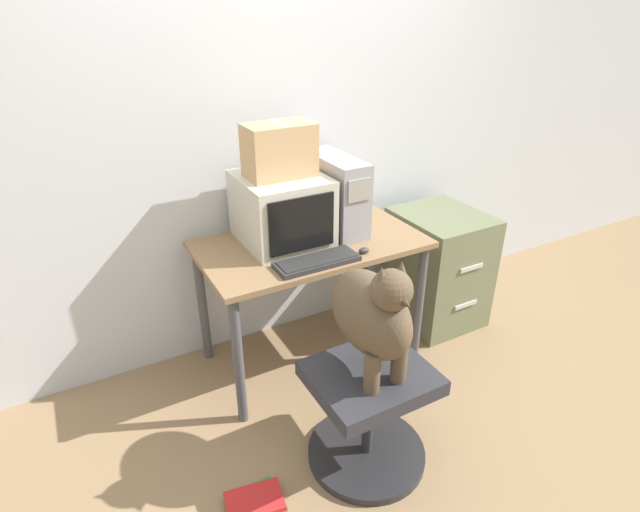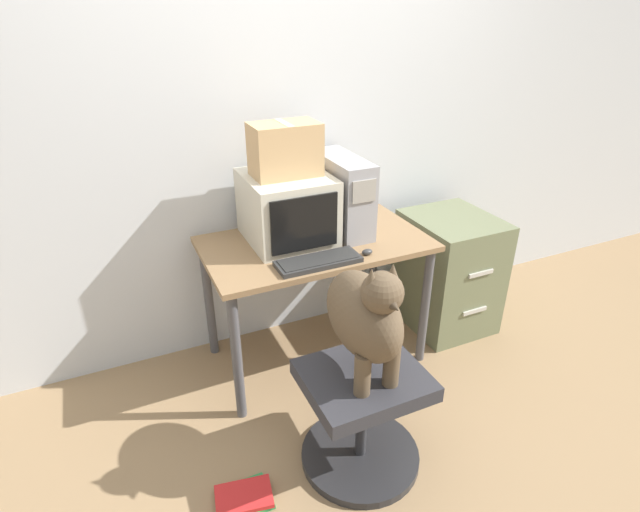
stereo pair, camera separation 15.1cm
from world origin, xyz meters
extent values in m
plane|color=#937551|center=(0.00, 0.00, 0.00)|extent=(12.00, 12.00, 0.00)
cube|color=silver|center=(0.00, 0.74, 1.30)|extent=(8.00, 0.05, 2.60)
cube|color=olive|center=(0.00, 0.34, 0.73)|extent=(1.18, 0.67, 0.03)
cylinder|color=#4C4C51|center=(-0.54, 0.05, 0.36)|extent=(0.05, 0.05, 0.72)
cylinder|color=#4C4C51|center=(0.54, 0.05, 0.36)|extent=(0.05, 0.05, 0.72)
cylinder|color=#4C4C51|center=(-0.54, 0.62, 0.36)|extent=(0.05, 0.05, 0.72)
cylinder|color=#4C4C51|center=(0.54, 0.62, 0.36)|extent=(0.05, 0.05, 0.72)
cube|color=beige|center=(-0.12, 0.43, 0.93)|extent=(0.42, 0.46, 0.35)
cube|color=black|center=(-0.12, 0.20, 0.93)|extent=(0.35, 0.01, 0.28)
cube|color=#99999E|center=(0.20, 0.43, 0.95)|extent=(0.17, 0.47, 0.41)
cube|color=#9E998E|center=(0.20, 0.19, 1.05)|extent=(0.13, 0.01, 0.11)
cube|color=#2D2D2D|center=(-0.09, 0.10, 0.76)|extent=(0.42, 0.15, 0.02)
cube|color=#292928|center=(-0.09, 0.10, 0.78)|extent=(0.38, 0.13, 0.00)
ellipsoid|color=#333333|center=(0.17, 0.08, 0.76)|extent=(0.06, 0.04, 0.03)
cylinder|color=#262628|center=(-0.13, -0.44, 0.02)|extent=(0.54, 0.54, 0.04)
cylinder|color=#262628|center=(-0.13, -0.44, 0.23)|extent=(0.05, 0.05, 0.39)
cube|color=#2D2D33|center=(-0.13, -0.44, 0.46)|extent=(0.50, 0.43, 0.07)
ellipsoid|color=brown|center=(-0.13, -0.41, 0.77)|extent=(0.24, 0.46, 0.34)
cylinder|color=brown|center=(-0.19, -0.54, 0.59)|extent=(0.07, 0.07, 0.19)
cylinder|color=brown|center=(-0.06, -0.54, 0.59)|extent=(0.07, 0.07, 0.19)
sphere|color=brown|center=(-0.13, -0.54, 0.94)|extent=(0.16, 0.16, 0.16)
cone|color=#3E3123|center=(-0.13, -0.61, 0.93)|extent=(0.07, 0.08, 0.07)
cone|color=brown|center=(-0.17, -0.53, 1.01)|extent=(0.06, 0.06, 0.07)
cone|color=brown|center=(-0.08, -0.53, 1.01)|extent=(0.06, 0.06, 0.07)
torus|color=orange|center=(-0.13, -0.52, 0.88)|extent=(0.12, 0.12, 0.02)
cube|color=#6B7251|center=(0.91, 0.32, 0.36)|extent=(0.49, 0.55, 0.73)
cube|color=beige|center=(0.91, 0.04, 0.49)|extent=(0.17, 0.01, 0.02)
cube|color=beige|center=(0.91, 0.04, 0.24)|extent=(0.17, 0.01, 0.02)
cube|color=tan|center=(-0.12, 0.43, 1.23)|extent=(0.33, 0.21, 0.26)
cube|color=beige|center=(-0.12, 0.43, 1.36)|extent=(0.04, 0.20, 0.00)
cube|color=#2D8C47|center=(-0.67, -0.43, 0.01)|extent=(0.21, 0.18, 0.02)
cube|color=red|center=(-0.68, -0.43, 0.03)|extent=(0.26, 0.19, 0.02)
camera|label=1|loc=(-1.10, -1.78, 1.88)|focal=28.00mm
camera|label=2|loc=(-0.97, -1.84, 1.88)|focal=28.00mm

